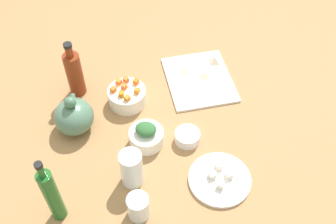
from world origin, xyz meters
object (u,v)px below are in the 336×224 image
Objects in this scene: cutting_board at (199,79)px; bottle_0 at (74,73)px; bowl_greens at (146,137)px; bowl_carrots at (127,96)px; bowl_small_side at (187,137)px; teapot at (74,116)px; drinking_glass_0 at (138,207)px; drinking_glass_1 at (132,168)px; plate_tofu at (219,179)px; bottle_1 at (52,195)px.

bottle_0 reaches higher than cutting_board.
bowl_carrots reaches higher than bowl_greens.
bowl_small_side is (-21.63, -18.89, -1.15)cm from bowl_carrots.
teapot reaches higher than bowl_greens.
drinking_glass_1 is (12.33, 0.52, 2.36)cm from drinking_glass_0.
bottle_0 is at bearing -3.97° from teapot.
bowl_greens is 1.36× the size of bowl_small_side.
plate_tofu is 1.43× the size of bowl_carrots.
bowl_small_side is 32.23cm from drinking_glass_0.
bowl_greens is 0.88× the size of drinking_glass_1.
cutting_board is at bearing -29.97° from drinking_glass_0.
plate_tofu is 52.79cm from bottle_1.
teapot is at bearing 25.85° from drinking_glass_0.
bottle_1 reaches higher than drinking_glass_0.
cutting_board is 3.28× the size of drinking_glass_0.
cutting_board is at bearing -20.42° from bowl_small_side.
bottle_1 is 25.46cm from drinking_glass_1.
teapot reaches higher than bowl_small_side.
bowl_greens is at bearing -166.86° from bowl_carrots.
bowl_small_side is (17.69, 7.21, 1.40)cm from plate_tofu.
bowl_carrots is 0.87× the size of teapot.
bottle_1 reaches higher than teapot.
bowl_greens is 0.43× the size of bottle_1.
cutting_board is 74.57cm from bottle_1.
bowl_carrots is (-6.69, 29.44, 2.65)cm from cutting_board.
drinking_glass_1 reaches higher than drinking_glass_0.
drinking_glass_0 is (-46.62, 1.30, 1.36)cm from bowl_carrots.
cutting_board is at bearing -77.19° from bowl_carrots.
bowl_small_side is at bearing -58.55° from drinking_glass_1.
bowl_carrots is at bearing -1.60° from drinking_glass_0.
cutting_board is at bearing -4.14° from plate_tofu.
bowl_carrots reaches higher than plate_tofu.
bottle_0 is at bearing 21.00° from drinking_glass_1.
bowl_carrots is at bearing -30.74° from bottle_1.
bottle_1 is at bearing 131.98° from cutting_board.
bottle_0 is (28.73, 23.01, 7.12)cm from bowl_greens.
drinking_glass_1 reaches higher than bowl_greens.
teapot is (-8.95, 19.56, 2.92)cm from bowl_carrots.
bottle_0 reaches higher than bowl_greens.
plate_tofu is at bearing 175.86° from cutting_board.
drinking_glass_0 is (-25.00, 20.20, 2.51)cm from bowl_small_side.
teapot is at bearing 56.38° from plate_tofu.
bottle_0 is (8.72, 18.33, 6.78)cm from bowl_carrots.
drinking_glass_1 is at bearing 121.45° from bowl_small_side.
drinking_glass_1 is (-25.35, -17.74, 0.81)cm from teapot.
bottle_1 is (-20.95, 44.22, 10.05)cm from bowl_small_side.
bottle_1 is at bearing 172.24° from bottle_0.
cutting_board is 51.73cm from teapot.
drinking_glass_0 is (-37.68, -18.26, -1.56)cm from teapot.
cutting_board is 48.74cm from bottle_0.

